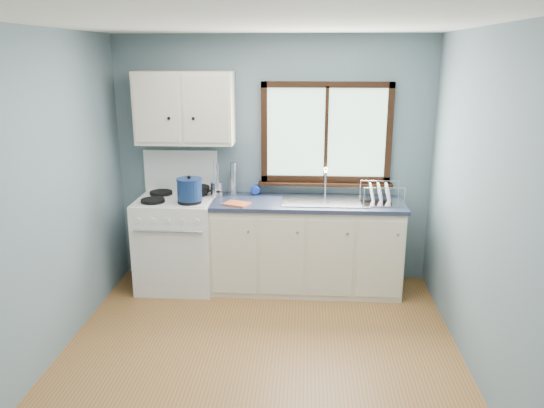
# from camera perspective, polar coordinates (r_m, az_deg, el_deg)

# --- Properties ---
(floor) EXTENTS (3.20, 3.60, 0.02)m
(floor) POSITION_cam_1_polar(r_m,az_deg,el_deg) (4.23, -1.55, -17.40)
(floor) COLOR #976433
(floor) RESTS_ON ground
(ceiling) EXTENTS (3.20, 3.60, 0.02)m
(ceiling) POSITION_cam_1_polar(r_m,az_deg,el_deg) (3.54, -1.86, 19.14)
(ceiling) COLOR white
(ceiling) RESTS_ON wall_back
(wall_back) EXTENTS (3.20, 0.02, 2.50)m
(wall_back) POSITION_cam_1_polar(r_m,az_deg,el_deg) (5.44, 0.10, 4.64)
(wall_back) COLOR slate
(wall_back) RESTS_ON ground
(wall_front) EXTENTS (3.20, 0.02, 2.50)m
(wall_front) POSITION_cam_1_polar(r_m,az_deg,el_deg) (2.04, -6.65, -15.44)
(wall_front) COLOR slate
(wall_front) RESTS_ON ground
(wall_left) EXTENTS (0.02, 3.60, 2.50)m
(wall_left) POSITION_cam_1_polar(r_m,az_deg,el_deg) (4.16, -24.35, -0.31)
(wall_left) COLOR slate
(wall_left) RESTS_ON ground
(wall_right) EXTENTS (0.02, 3.60, 2.50)m
(wall_right) POSITION_cam_1_polar(r_m,az_deg,el_deg) (3.89, 22.66, -1.17)
(wall_right) COLOR slate
(wall_right) RESTS_ON ground
(gas_range) EXTENTS (0.76, 0.69, 1.36)m
(gas_range) POSITION_cam_1_polar(r_m,az_deg,el_deg) (5.47, -10.14, -3.80)
(gas_range) COLOR white
(gas_range) RESTS_ON floor
(base_cabinets) EXTENTS (1.85, 0.60, 0.88)m
(base_cabinets) POSITION_cam_1_polar(r_m,az_deg,el_deg) (5.36, 3.69, -4.94)
(base_cabinets) COLOR beige
(base_cabinets) RESTS_ON floor
(countertop) EXTENTS (1.89, 0.64, 0.04)m
(countertop) POSITION_cam_1_polar(r_m,az_deg,el_deg) (5.20, 3.78, 0.11)
(countertop) COLOR #1F263C
(countertop) RESTS_ON base_cabinets
(sink) EXTENTS (0.84, 0.46, 0.44)m
(sink) POSITION_cam_1_polar(r_m,az_deg,el_deg) (5.22, 5.75, -0.35)
(sink) COLOR silver
(sink) RESTS_ON countertop
(window) EXTENTS (1.36, 0.10, 1.03)m
(window) POSITION_cam_1_polar(r_m,az_deg,el_deg) (5.36, 5.84, 6.83)
(window) COLOR #9EC6A8
(window) RESTS_ON wall_back
(upper_cabinets) EXTENTS (0.95, 0.35, 0.70)m
(upper_cabinets) POSITION_cam_1_polar(r_m,az_deg,el_deg) (5.31, -9.37, 10.15)
(upper_cabinets) COLOR beige
(upper_cabinets) RESTS_ON wall_back
(skillet) EXTENTS (0.44, 0.35, 0.05)m
(skillet) POSITION_cam_1_polar(r_m,az_deg,el_deg) (5.42, -8.16, 1.58)
(skillet) COLOR black
(skillet) RESTS_ON gas_range
(stockpot) EXTENTS (0.28, 0.28, 0.24)m
(stockpot) POSITION_cam_1_polar(r_m,az_deg,el_deg) (5.11, -8.87, 1.61)
(stockpot) COLOR navy
(stockpot) RESTS_ON gas_range
(utensil_crock) EXTENTS (0.16, 0.16, 0.39)m
(utensil_crock) POSITION_cam_1_polar(r_m,az_deg,el_deg) (5.35, -5.94, 1.61)
(utensil_crock) COLOR silver
(utensil_crock) RESTS_ON countertop
(thermos) EXTENTS (0.08, 0.08, 0.33)m
(thermos) POSITION_cam_1_polar(r_m,az_deg,el_deg) (5.39, -4.22, 2.70)
(thermos) COLOR silver
(thermos) RESTS_ON countertop
(soap_bottle) EXTENTS (0.11, 0.11, 0.26)m
(soap_bottle) POSITION_cam_1_polar(r_m,az_deg,el_deg) (5.36, -1.82, 2.25)
(soap_bottle) COLOR #1438AD
(soap_bottle) RESTS_ON countertop
(dish_towel) EXTENTS (0.28, 0.24, 0.02)m
(dish_towel) POSITION_cam_1_polar(r_m,az_deg,el_deg) (5.07, -3.79, 0.03)
(dish_towel) COLOR #D36130
(dish_towel) RESTS_ON countertop
(dish_rack) EXTENTS (0.40, 0.31, 0.21)m
(dish_rack) POSITION_cam_1_polar(r_m,az_deg,el_deg) (5.20, 11.60, 0.65)
(dish_rack) COLOR silver
(dish_rack) RESTS_ON countertop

